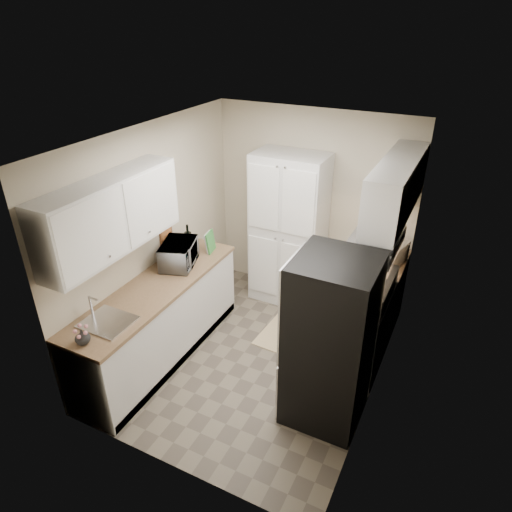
{
  "coord_description": "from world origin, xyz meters",
  "views": [
    {
      "loc": [
        1.79,
        -3.62,
        3.5
      ],
      "look_at": [
        -0.09,
        0.15,
        1.22
      ],
      "focal_mm": 32.0,
      "sensor_mm": 36.0,
      "label": 1
    }
  ],
  "objects_px": {
    "refrigerator": "(330,342)",
    "microwave": "(179,254)",
    "pantry_cabinet": "(288,230)",
    "electric_range": "(354,327)",
    "wine_bottle": "(188,240)",
    "toaster_oven": "(388,253)"
  },
  "relations": [
    {
      "from": "refrigerator",
      "to": "microwave",
      "type": "relative_size",
      "value": 3.35
    },
    {
      "from": "pantry_cabinet",
      "to": "refrigerator",
      "type": "relative_size",
      "value": 1.18
    },
    {
      "from": "pantry_cabinet",
      "to": "refrigerator",
      "type": "xyz_separation_m",
      "value": [
        1.14,
        -1.73,
        -0.15
      ]
    },
    {
      "from": "electric_range",
      "to": "pantry_cabinet",
      "type": "bearing_deg",
      "value": 141.78
    },
    {
      "from": "pantry_cabinet",
      "to": "wine_bottle",
      "type": "xyz_separation_m",
      "value": [
        -0.89,
        -0.96,
        0.09
      ]
    },
    {
      "from": "pantry_cabinet",
      "to": "electric_range",
      "type": "distance_m",
      "value": 1.58
    },
    {
      "from": "microwave",
      "to": "pantry_cabinet",
      "type": "bearing_deg",
      "value": -52.48
    },
    {
      "from": "pantry_cabinet",
      "to": "toaster_oven",
      "type": "relative_size",
      "value": 4.71
    },
    {
      "from": "pantry_cabinet",
      "to": "toaster_oven",
      "type": "distance_m",
      "value": 1.3
    },
    {
      "from": "electric_range",
      "to": "wine_bottle",
      "type": "height_order",
      "value": "wine_bottle"
    },
    {
      "from": "refrigerator",
      "to": "microwave",
      "type": "height_order",
      "value": "refrigerator"
    },
    {
      "from": "pantry_cabinet",
      "to": "microwave",
      "type": "xyz_separation_m",
      "value": [
        -0.82,
        -1.25,
        0.06
      ]
    },
    {
      "from": "microwave",
      "to": "wine_bottle",
      "type": "distance_m",
      "value": 0.31
    },
    {
      "from": "electric_range",
      "to": "microwave",
      "type": "relative_size",
      "value": 2.23
    },
    {
      "from": "refrigerator",
      "to": "microwave",
      "type": "xyz_separation_m",
      "value": [
        -1.96,
        0.47,
        0.21
      ]
    },
    {
      "from": "electric_range",
      "to": "refrigerator",
      "type": "bearing_deg",
      "value": -92.48
    },
    {
      "from": "electric_range",
      "to": "microwave",
      "type": "bearing_deg",
      "value": -170.62
    },
    {
      "from": "pantry_cabinet",
      "to": "refrigerator",
      "type": "height_order",
      "value": "pantry_cabinet"
    },
    {
      "from": "wine_bottle",
      "to": "pantry_cabinet",
      "type": "bearing_deg",
      "value": 46.98
    },
    {
      "from": "electric_range",
      "to": "toaster_oven",
      "type": "bearing_deg",
      "value": 81.56
    },
    {
      "from": "wine_bottle",
      "to": "electric_range",
      "type": "bearing_deg",
      "value": 0.83
    },
    {
      "from": "refrigerator",
      "to": "toaster_oven",
      "type": "relative_size",
      "value": 4.0
    }
  ]
}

